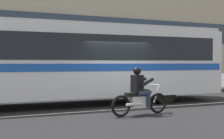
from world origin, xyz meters
TOP-DOWN VIEW (x-y plane):
  - ground_plane at (0.00, 0.00)m, footprint 60.00×60.00m
  - sidewalk_curb at (0.00, 5.10)m, footprint 28.00×3.80m
  - lane_center_stripe at (0.00, -0.60)m, footprint 26.60×0.14m
  - office_building_facade at (0.00, 7.39)m, footprint 28.00×0.89m
  - transit_bus at (-1.34, 1.19)m, footprint 12.68×2.96m
  - motorcycle_with_rider at (-0.07, -1.95)m, footprint 2.14×0.66m

SIDE VIEW (x-z plane):
  - ground_plane at x=0.00m, z-range 0.00..0.00m
  - lane_center_stripe at x=0.00m, z-range 0.00..0.01m
  - sidewalk_curb at x=0.00m, z-range 0.00..0.15m
  - motorcycle_with_rider at x=-0.07m, z-range -0.13..1.44m
  - transit_bus at x=-1.34m, z-range 0.27..3.49m
  - office_building_facade at x=0.00m, z-range 0.01..11.10m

